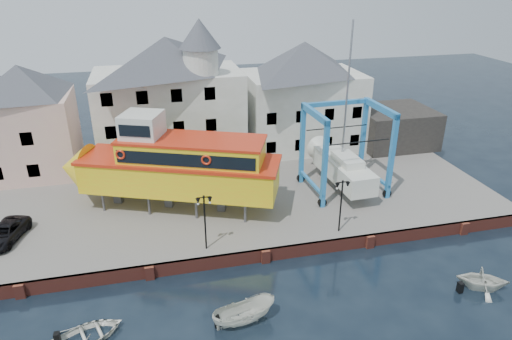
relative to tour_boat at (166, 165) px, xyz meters
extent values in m
plane|color=black|center=(6.08, -8.08, -4.73)|extent=(140.00, 140.00, 0.00)
cube|color=#64625E|center=(6.08, 2.92, -4.23)|extent=(44.00, 22.00, 1.00)
cube|color=maroon|center=(6.08, -7.96, -4.23)|extent=(44.00, 0.25, 1.00)
cube|color=maroon|center=(-9.92, -8.13, -4.23)|extent=(0.60, 0.36, 1.00)
cube|color=maroon|center=(-1.92, -8.13, -4.23)|extent=(0.60, 0.36, 1.00)
cube|color=maroon|center=(6.08, -8.13, -4.23)|extent=(0.60, 0.36, 1.00)
cube|color=maroon|center=(14.08, -8.13, -4.23)|extent=(0.60, 0.36, 1.00)
cube|color=maroon|center=(22.08, -8.13, -4.23)|extent=(0.60, 0.36, 1.00)
cube|color=beige|center=(-11.92, 9.92, 0.02)|extent=(8.00, 7.00, 7.50)
pyramid|color=#383A40|center=(-11.92, 9.92, 5.17)|extent=(8.00, 7.00, 2.80)
cube|color=black|center=(-11.42, 6.46, -2.13)|extent=(1.00, 0.08, 1.20)
cube|color=black|center=(-11.42, 6.46, 0.87)|extent=(1.00, 0.08, 1.20)
cube|color=beige|center=(1.08, 10.42, 0.77)|extent=(14.00, 8.00, 9.00)
pyramid|color=#383A40|center=(1.08, 10.42, 6.87)|extent=(14.00, 8.00, 3.20)
cube|color=black|center=(-4.42, 6.46, -2.13)|extent=(1.00, 0.08, 1.20)
cube|color=black|center=(-1.42, 6.46, -2.13)|extent=(1.00, 0.08, 1.20)
cube|color=black|center=(1.58, 6.46, -2.13)|extent=(1.00, 0.08, 1.20)
cube|color=black|center=(4.58, 6.46, -2.13)|extent=(1.00, 0.08, 1.20)
cube|color=black|center=(-4.42, 6.46, 0.87)|extent=(1.00, 0.08, 1.20)
cube|color=black|center=(-1.42, 6.46, 0.87)|extent=(1.00, 0.08, 1.20)
cube|color=black|center=(1.58, 6.46, 0.87)|extent=(1.00, 0.08, 1.20)
cube|color=black|center=(4.58, 6.46, 0.87)|extent=(1.00, 0.08, 1.20)
cube|color=black|center=(-4.42, 6.46, 3.87)|extent=(1.00, 0.08, 1.20)
cube|color=black|center=(-1.42, 6.46, 3.87)|extent=(1.00, 0.08, 1.20)
cube|color=black|center=(1.58, 6.46, 3.87)|extent=(1.00, 0.08, 1.20)
cube|color=black|center=(4.58, 6.46, 3.87)|extent=(1.00, 0.08, 1.20)
cylinder|color=beige|center=(4.08, 8.02, 6.47)|extent=(3.20, 3.20, 2.40)
cone|color=#383A40|center=(4.08, 8.02, 8.97)|extent=(3.80, 3.80, 2.60)
cube|color=beige|center=(15.08, 10.92, 0.27)|extent=(12.00, 8.00, 8.00)
pyramid|color=#383A40|center=(15.08, 10.92, 5.87)|extent=(12.00, 8.00, 3.20)
cube|color=black|center=(10.58, 6.96, -2.13)|extent=(1.00, 0.08, 1.20)
cube|color=black|center=(13.58, 6.96, -2.13)|extent=(1.00, 0.08, 1.20)
cube|color=black|center=(16.58, 6.96, -2.13)|extent=(1.00, 0.08, 1.20)
cube|color=black|center=(19.58, 6.96, -2.13)|extent=(1.00, 0.08, 1.20)
cube|color=black|center=(10.58, 6.96, 0.87)|extent=(1.00, 0.08, 1.20)
cube|color=black|center=(13.58, 6.96, 0.87)|extent=(1.00, 0.08, 1.20)
cube|color=black|center=(16.58, 6.96, 0.87)|extent=(1.00, 0.08, 1.20)
cube|color=black|center=(19.58, 6.96, 0.87)|extent=(1.00, 0.08, 1.20)
cube|color=black|center=(25.08, 8.92, -1.73)|extent=(8.00, 7.00, 4.00)
cylinder|color=black|center=(2.08, -6.88, -1.73)|extent=(0.12, 0.12, 4.00)
cube|color=black|center=(2.08, -6.88, 0.32)|extent=(0.90, 0.06, 0.06)
sphere|color=black|center=(2.08, -6.88, 0.39)|extent=(0.16, 0.16, 0.16)
cone|color=black|center=(1.68, -6.88, 0.05)|extent=(0.32, 0.32, 0.45)
sphere|color=silver|center=(1.68, -6.88, -0.13)|extent=(0.18, 0.18, 0.18)
cone|color=black|center=(2.48, -6.88, 0.05)|extent=(0.32, 0.32, 0.45)
sphere|color=silver|center=(2.48, -6.88, -0.13)|extent=(0.18, 0.18, 0.18)
cylinder|color=black|center=(12.08, -6.88, -1.73)|extent=(0.12, 0.12, 4.00)
cube|color=black|center=(12.08, -6.88, 0.32)|extent=(0.90, 0.06, 0.06)
sphere|color=black|center=(12.08, -6.88, 0.39)|extent=(0.16, 0.16, 0.16)
cone|color=black|center=(11.68, -6.88, 0.05)|extent=(0.32, 0.32, 0.45)
sphere|color=silver|center=(11.68, -6.88, -0.13)|extent=(0.18, 0.18, 0.18)
cone|color=black|center=(12.48, -6.88, 0.05)|extent=(0.32, 0.32, 0.45)
sphere|color=silver|center=(12.48, -6.88, -0.13)|extent=(0.18, 0.18, 0.18)
cylinder|color=#59595E|center=(-5.25, 0.50, -2.89)|extent=(0.26, 0.26, 1.66)
cylinder|color=#59595E|center=(-4.05, 3.37, -2.89)|extent=(0.26, 0.26, 1.66)
cylinder|color=#59595E|center=(-1.66, -0.99, -2.89)|extent=(0.26, 0.26, 1.66)
cylinder|color=#59595E|center=(-0.47, 1.88, -2.89)|extent=(0.26, 0.26, 1.66)
cylinder|color=#59595E|center=(1.92, -2.48, -2.89)|extent=(0.26, 0.26, 1.66)
cylinder|color=#59595E|center=(3.12, 0.39, -2.89)|extent=(0.26, 0.26, 1.66)
cylinder|color=#59595E|center=(5.51, -3.97, -2.89)|extent=(0.26, 0.26, 1.66)
cylinder|color=#59595E|center=(6.70, -1.11, -2.89)|extent=(0.26, 0.26, 1.66)
cube|color=#59595E|center=(-4.14, 1.72, -2.89)|extent=(0.83, 0.77, 1.66)
cube|color=#59595E|center=(-0.04, 0.02, -2.89)|extent=(0.83, 0.77, 1.66)
cube|color=#59595E|center=(4.06, -1.69, -2.89)|extent=(0.83, 0.77, 1.66)
cube|color=yellow|center=(0.99, -0.41, -0.84)|extent=(15.96, 9.86, 2.44)
cone|color=yellow|center=(-7.31, 3.05, -0.84)|extent=(3.87, 4.83, 4.22)
cube|color=red|center=(0.99, -0.41, 0.49)|extent=(16.34, 10.16, 0.24)
cube|color=yellow|center=(2.01, -0.83, 1.27)|extent=(11.69, 7.75, 1.78)
cube|color=black|center=(1.27, -2.60, 1.32)|extent=(9.86, 4.15, 1.00)
cube|color=black|center=(2.75, 0.93, 1.32)|extent=(9.86, 4.15, 1.00)
cube|color=red|center=(2.01, -0.83, 2.25)|extent=(11.94, 7.94, 0.20)
cube|color=silver|center=(-1.58, 0.66, 3.16)|extent=(3.77, 3.77, 2.02)
cube|color=black|center=(-2.14, -0.70, 3.25)|extent=(2.26, 0.99, 0.89)
torus|color=red|center=(-3.36, -0.73, 1.49)|extent=(0.78, 0.44, 0.78)
torus|color=red|center=(2.79, -3.29, 1.49)|extent=(0.78, 0.44, 0.78)
cube|color=#1F68A5|center=(12.22, -3.04, -0.01)|extent=(0.39, 0.39, 7.42)
cylinder|color=black|center=(12.22, -3.04, -3.36)|extent=(0.75, 0.29, 0.74)
cube|color=#1F68A5|center=(12.02, 1.88, -0.01)|extent=(0.39, 0.39, 7.42)
cylinder|color=black|center=(12.02, 1.88, -3.36)|extent=(0.75, 0.29, 0.74)
cube|color=#1F68A5|center=(18.21, -2.80, -0.01)|extent=(0.39, 0.39, 7.42)
cylinder|color=black|center=(18.21, -2.80, -3.36)|extent=(0.75, 0.29, 0.74)
cube|color=#1F68A5|center=(18.01, 2.13, -0.01)|extent=(0.39, 0.39, 7.42)
cylinder|color=black|center=(18.01, 2.13, -3.36)|extent=(0.75, 0.29, 0.74)
cube|color=#1F68A5|center=(12.12, -0.58, 3.51)|extent=(0.58, 5.31, 0.52)
cube|color=#1F68A5|center=(12.12, -0.58, -2.67)|extent=(0.47, 5.31, 0.22)
cube|color=#1F68A5|center=(18.11, -0.34, 3.51)|extent=(0.58, 5.31, 0.52)
cube|color=#1F68A5|center=(18.11, -0.34, -2.67)|extent=(0.47, 5.31, 0.22)
cube|color=#1F68A5|center=(15.01, 2.00, 3.51)|extent=(6.37, 0.63, 0.37)
cube|color=silver|center=(15.11, -0.46, -1.82)|extent=(2.76, 8.05, 1.70)
cone|color=silver|center=(14.92, 4.26, -1.82)|extent=(2.51, 1.79, 2.44)
cube|color=#59595E|center=(15.11, -0.46, -3.04)|extent=(0.33, 1.92, 0.74)
cube|color=silver|center=(15.13, -0.99, -0.65)|extent=(1.82, 3.25, 0.64)
cylinder|color=#99999E|center=(15.09, 0.07, 4.86)|extent=(0.17, 0.17, 11.67)
cube|color=black|center=(15.19, -2.37, 1.44)|extent=(5.76, 0.35, 0.05)
cube|color=black|center=(15.04, 1.45, 1.44)|extent=(5.76, 0.35, 0.05)
imported|color=black|center=(-11.90, -2.44, -3.11)|extent=(3.22, 4.86, 1.24)
imported|color=silver|center=(3.34, -13.56, -4.73)|extent=(4.10, 2.14, 1.51)
imported|color=silver|center=(18.97, -14.19, -4.73)|extent=(4.09, 3.89, 1.69)
imported|color=silver|center=(-5.45, -12.79, -4.73)|extent=(4.60, 3.92, 0.81)
camera|label=1|loc=(-0.86, -34.00, 14.46)|focal=32.00mm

